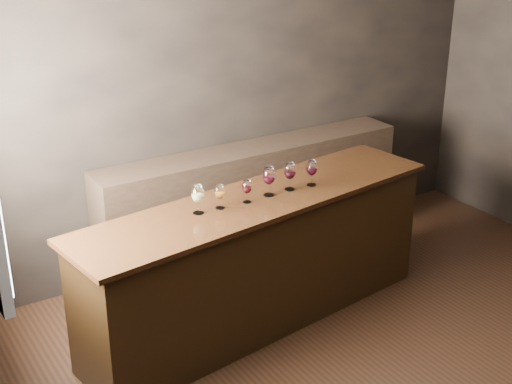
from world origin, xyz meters
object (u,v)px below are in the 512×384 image
glass_white (198,195)px  glass_red_d (312,169)px  bar_counter (259,263)px  glass_red_c (290,172)px  glass_red_a (247,187)px  glass_amber (220,193)px  glass_red_b (269,176)px  back_bar_shelf (253,202)px

glass_white → glass_red_d: bearing=0.1°
bar_counter → glass_red_d: (0.46, -0.00, 0.66)m
glass_white → glass_red_c: (0.77, 0.02, 0.00)m
glass_red_a → glass_red_c: size_ratio=0.81×
glass_red_c → glass_amber: bearing=-178.0°
glass_white → glass_red_d: (0.96, 0.00, -0.01)m
glass_red_b → glass_red_c: (0.19, 0.01, -0.01)m
back_bar_shelf → bar_counter: bearing=-119.7°
bar_counter → glass_white: 0.83m
glass_red_b → glass_red_d: bearing=-1.0°
bar_counter → glass_red_c: glass_red_c is taller
bar_counter → glass_red_d: size_ratio=14.51×
glass_amber → glass_red_d: glass_red_d is taller
glass_red_a → glass_red_c: bearing=4.7°
back_bar_shelf → glass_red_d: glass_red_d is taller
glass_red_a → back_bar_shelf: bearing=56.0°
bar_counter → glass_amber: size_ratio=16.44×
glass_red_a → glass_red_b: bearing=6.9°
back_bar_shelf → glass_red_a: 1.33m
glass_white → glass_red_c: bearing=1.2°
glass_amber → glass_red_a: bearing=-3.0°
glass_white → glass_red_b: size_ratio=0.94×
glass_red_d → bar_counter: bearing=179.5°
glass_white → glass_red_a: size_ratio=1.21×
back_bar_shelf → glass_white: 1.55m
glass_red_c → glass_red_d: 0.19m
glass_red_c → glass_red_a: bearing=-175.3°
glass_red_a → glass_red_d: 0.58m
back_bar_shelf → glass_red_d: 1.15m
glass_red_b → glass_red_c: size_ratio=1.05×
glass_amber → glass_red_d: size_ratio=0.88×
glass_amber → glass_red_c: bearing=2.0°
bar_counter → glass_amber: bearing=174.3°
bar_counter → glass_red_a: (-0.11, -0.02, 0.65)m
glass_red_a → glass_red_c: (0.39, 0.03, 0.03)m
bar_counter → glass_red_c: bearing=-5.2°
glass_red_a → glass_red_d: bearing=1.7°
glass_white → glass_red_c: glass_red_c is taller
glass_white → glass_red_b: (0.58, 0.01, 0.01)m
back_bar_shelf → glass_red_a: glass_red_a is taller
glass_red_b → back_bar_shelf: bearing=64.3°
glass_white → glass_red_b: 0.58m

